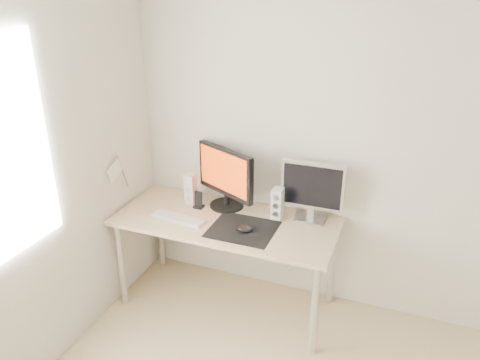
% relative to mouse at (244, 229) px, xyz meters
% --- Properties ---
extents(wall_back, '(3.50, 0.00, 3.50)m').
position_rel_mouse_xyz_m(wall_back, '(0.74, 0.49, 0.50)').
color(wall_back, silver).
rests_on(wall_back, ground).
extents(mousepad, '(0.45, 0.40, 0.00)m').
position_rel_mouse_xyz_m(mousepad, '(-0.02, 0.03, -0.02)').
color(mousepad, black).
rests_on(mousepad, desk).
extents(mouse, '(0.12, 0.07, 0.04)m').
position_rel_mouse_xyz_m(mouse, '(0.00, 0.00, 0.00)').
color(mouse, black).
rests_on(mouse, mousepad).
extents(desk, '(1.60, 0.70, 0.73)m').
position_rel_mouse_xyz_m(desk, '(-0.19, 0.12, -0.10)').
color(desk, '#D1B587').
rests_on(desk, ground).
extents(main_monitor, '(0.51, 0.35, 0.47)m').
position_rel_mouse_xyz_m(main_monitor, '(-0.26, 0.31, 0.23)').
color(main_monitor, black).
rests_on(main_monitor, desk).
extents(second_monitor, '(0.45, 0.16, 0.43)m').
position_rel_mouse_xyz_m(second_monitor, '(0.38, 0.35, 0.22)').
color(second_monitor, '#AEAEB0').
rests_on(second_monitor, desk).
extents(speaker_left, '(0.07, 0.09, 0.23)m').
position_rel_mouse_xyz_m(speaker_left, '(-0.55, 0.28, 0.09)').
color(speaker_left, silver).
rests_on(speaker_left, desk).
extents(speaker_right, '(0.07, 0.09, 0.23)m').
position_rel_mouse_xyz_m(speaker_right, '(0.15, 0.28, 0.09)').
color(speaker_right, white).
rests_on(speaker_right, desk).
extents(keyboard, '(0.43, 0.17, 0.02)m').
position_rel_mouse_xyz_m(keyboard, '(-0.50, -0.00, -0.02)').
color(keyboard, silver).
rests_on(keyboard, desk).
extents(phone_dock, '(0.07, 0.06, 0.13)m').
position_rel_mouse_xyz_m(phone_dock, '(-0.45, 0.22, 0.02)').
color(phone_dock, black).
rests_on(phone_dock, desk).
extents(pennant, '(0.01, 0.23, 0.29)m').
position_rel_mouse_xyz_m(pennant, '(-0.97, -0.02, 0.29)').
color(pennant, '#A57F54').
rests_on(pennant, wall_left).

